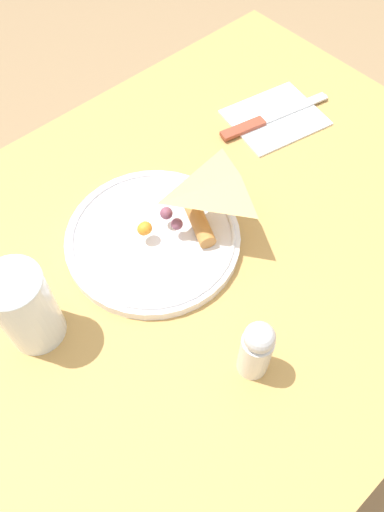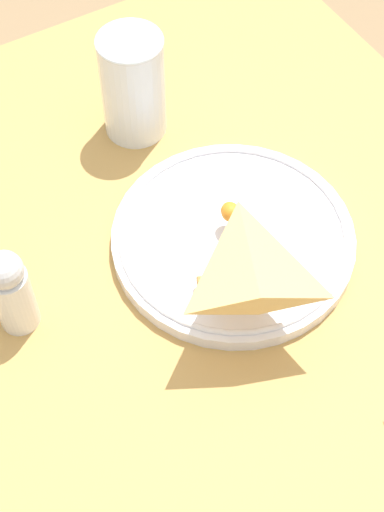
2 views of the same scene
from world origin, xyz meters
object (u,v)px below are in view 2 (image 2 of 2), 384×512
(milk_glass, at_px, (133,88))
(plate_pizza, at_px, (234,239))
(dining_table, at_px, (219,370))
(salt_shaker, at_px, (11,290))

(milk_glass, bearing_deg, plate_pizza, 1.77)
(dining_table, distance_m, milk_glass, 0.33)
(dining_table, relative_size, salt_shaker, 9.05)
(dining_table, xyz_separation_m, milk_glass, (-0.26, 0.04, 0.19))
(dining_table, distance_m, plate_pizza, 0.17)
(dining_table, height_order, salt_shaker, salt_shaker)
(milk_glass, relative_size, salt_shaker, 1.22)
(dining_table, bearing_deg, salt_shaker, -117.10)
(plate_pizza, relative_size, milk_glass, 1.98)
(milk_glass, bearing_deg, dining_table, -9.34)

